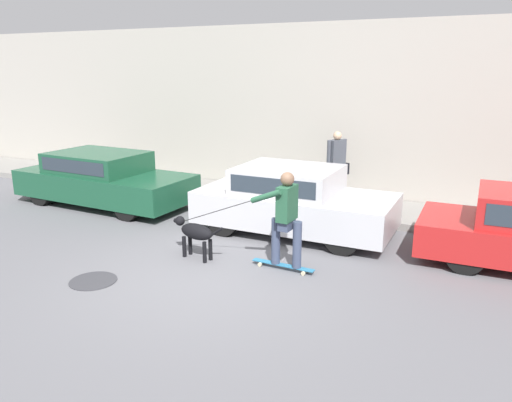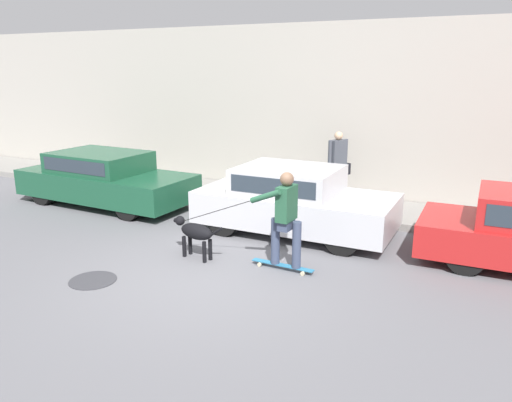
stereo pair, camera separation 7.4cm
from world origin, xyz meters
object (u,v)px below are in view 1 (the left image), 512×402
parked_car_1 (293,201)px  dog (195,233)px  parked_car_0 (103,179)px  pedestrian_with_bag (337,163)px  skateboarder (286,215)px

parked_car_1 → dog: bearing=-116.2°
parked_car_0 → dog: size_ratio=4.06×
parked_car_0 → pedestrian_with_bag: (5.17, 2.20, 0.45)m
pedestrian_with_bag → skateboarder: bearing=-56.0°
parked_car_0 → skateboarder: size_ratio=1.79×
parked_car_1 → dog: parked_car_1 is taller
parked_car_0 → parked_car_1: 4.95m
parked_car_0 → skateboarder: skateboarder is taller
parked_car_0 → dog: bearing=-25.5°
skateboarder → pedestrian_with_bag: size_ratio=1.50×
parked_car_0 → dog: 4.45m
pedestrian_with_bag → parked_car_0: bearing=-128.4°
pedestrian_with_bag → dog: bearing=-77.6°
parked_car_1 → pedestrian_with_bag: pedestrian_with_bag is taller
parked_car_0 → skateboarder: 5.89m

